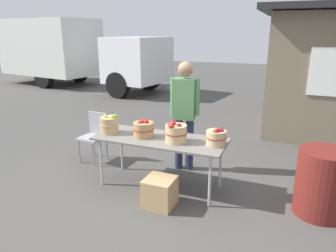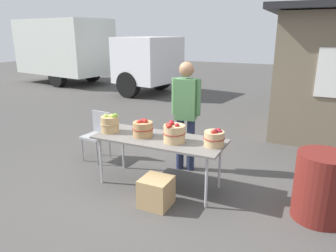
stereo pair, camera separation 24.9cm
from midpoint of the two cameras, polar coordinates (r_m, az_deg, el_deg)
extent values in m
plane|color=#474442|center=(4.81, -2.89, -10.72)|extent=(40.00, 40.00, 0.00)
cube|color=slate|center=(4.52, -3.02, -2.42)|extent=(1.90, 0.76, 0.03)
cylinder|color=#B2B2B7|center=(4.82, -13.53, -6.43)|extent=(0.04, 0.04, 0.72)
cylinder|color=#B2B2B7|center=(4.14, 5.86, -10.02)|extent=(0.04, 0.04, 0.72)
cylinder|color=#B2B2B7|center=(5.28, -9.76, -4.13)|extent=(0.04, 0.04, 0.72)
cylinder|color=#B2B2B7|center=(4.66, 7.99, -6.91)|extent=(0.04, 0.04, 0.72)
cylinder|color=tan|center=(4.82, -12.05, 0.15)|extent=(0.27, 0.27, 0.24)
torus|color=tan|center=(4.82, -12.06, 0.28)|extent=(0.29, 0.29, 0.01)
sphere|color=#7AA833|center=(4.75, -11.08, 1.70)|extent=(0.08, 0.08, 0.08)
sphere|color=#9EC647|center=(4.80, -11.74, 1.58)|extent=(0.08, 0.08, 0.08)
sphere|color=#8CB738|center=(4.73, -11.51, 1.57)|extent=(0.07, 0.07, 0.07)
sphere|color=#9EC647|center=(4.78, -12.77, 1.60)|extent=(0.07, 0.07, 0.07)
cylinder|color=#A87F51|center=(4.57, -6.02, -0.67)|extent=(0.29, 0.29, 0.22)
torus|color=maroon|center=(4.56, -6.03, -0.54)|extent=(0.31, 0.31, 0.01)
sphere|color=maroon|center=(4.55, -6.19, 0.66)|extent=(0.08, 0.08, 0.08)
sphere|color=#B22319|center=(4.60, -5.97, 0.92)|extent=(0.07, 0.07, 0.07)
sphere|color=#B22319|center=(4.51, -5.57, 0.79)|extent=(0.07, 0.07, 0.07)
sphere|color=maroon|center=(4.55, -6.06, 0.66)|extent=(0.08, 0.08, 0.08)
sphere|color=#B22319|center=(4.51, -6.68, 0.56)|extent=(0.08, 0.08, 0.08)
cylinder|color=tan|center=(4.32, -0.18, -1.40)|extent=(0.30, 0.30, 0.24)
torus|color=maroon|center=(4.32, -0.18, -1.24)|extent=(0.32, 0.32, 0.01)
sphere|color=#B22319|center=(4.19, -1.06, -0.08)|extent=(0.08, 0.08, 0.08)
sphere|color=maroon|center=(4.23, 0.35, 0.08)|extent=(0.07, 0.07, 0.07)
sphere|color=#B22319|center=(4.25, -1.34, 0.12)|extent=(0.07, 0.07, 0.07)
sphere|color=maroon|center=(4.31, -0.71, 0.43)|extent=(0.08, 0.08, 0.08)
sphere|color=maroon|center=(4.33, -0.73, 0.65)|extent=(0.07, 0.07, 0.07)
sphere|color=maroon|center=(4.27, -1.16, 0.08)|extent=(0.07, 0.07, 0.07)
cylinder|color=tan|center=(4.25, 7.07, -2.17)|extent=(0.27, 0.27, 0.20)
torus|color=maroon|center=(4.24, 7.07, -2.04)|extent=(0.29, 0.29, 0.01)
sphere|color=#B22319|center=(4.16, 7.20, -1.26)|extent=(0.08, 0.08, 0.08)
sphere|color=maroon|center=(4.17, 7.01, -0.97)|extent=(0.07, 0.07, 0.07)
sphere|color=maroon|center=(4.24, 7.81, -0.71)|extent=(0.07, 0.07, 0.07)
sphere|color=maroon|center=(4.21, 8.04, -1.00)|extent=(0.07, 0.07, 0.07)
sphere|color=#B22319|center=(4.15, 6.94, -1.03)|extent=(0.07, 0.07, 0.07)
sphere|color=maroon|center=(4.17, 7.29, -0.87)|extent=(0.07, 0.07, 0.07)
cylinder|color=#262D4C|center=(5.19, 2.57, -3.38)|extent=(0.13, 0.13, 0.87)
cylinder|color=#262D4C|center=(5.22, 0.61, -3.23)|extent=(0.13, 0.13, 0.87)
cube|color=#4C7F4C|center=(5.00, 1.66, 4.93)|extent=(0.36, 0.29, 0.65)
sphere|color=#936B4C|center=(4.92, 1.70, 10.26)|extent=(0.24, 0.24, 0.24)
cylinder|color=#4C7F4C|center=(4.95, 3.83, 5.23)|extent=(0.09, 0.09, 0.58)
cylinder|color=#4C7F4C|center=(5.03, -0.48, 5.43)|extent=(0.09, 0.09, 0.58)
cube|color=silver|center=(14.98, -21.06, 13.25)|extent=(4.50, 2.84, 2.30)
cube|color=silver|center=(11.68, -6.18, 11.84)|extent=(2.11, 2.36, 1.60)
cube|color=black|center=(11.16, -2.66, 13.35)|extent=(0.32, 1.75, 0.80)
cylinder|color=black|center=(12.62, -4.00, 8.60)|extent=(0.93, 0.42, 0.90)
cylinder|color=black|center=(11.14, -9.69, 7.33)|extent=(0.93, 0.42, 0.90)
cylinder|color=black|center=(15.23, -16.36, 9.35)|extent=(0.93, 0.42, 0.90)
cylinder|color=black|center=(14.03, -22.10, 8.24)|extent=(0.93, 0.42, 0.90)
cube|color=#99999E|center=(5.68, -14.77, -2.09)|extent=(0.43, 0.43, 0.04)
cube|color=#99999E|center=(5.74, -13.75, 0.49)|extent=(0.40, 0.06, 0.40)
cylinder|color=gray|center=(5.75, -17.00, -4.48)|extent=(0.02, 0.02, 0.42)
cylinder|color=gray|center=(5.53, -14.44, -5.12)|extent=(0.02, 0.02, 0.42)
cylinder|color=gray|center=(5.98, -14.76, -3.47)|extent=(0.02, 0.02, 0.42)
cylinder|color=gray|center=(5.77, -12.22, -4.04)|extent=(0.02, 0.02, 0.42)
cylinder|color=maroon|center=(4.33, 24.75, -9.35)|extent=(0.64, 0.64, 0.85)
cube|color=tan|center=(4.22, -3.23, -11.93)|extent=(0.39, 0.39, 0.39)
camera|label=1|loc=(0.12, -91.50, -0.45)|focal=33.58mm
camera|label=2|loc=(0.12, 88.50, 0.45)|focal=33.58mm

